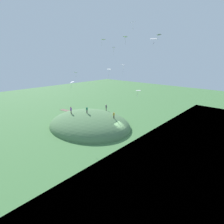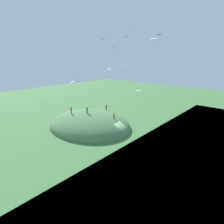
{
  "view_description": "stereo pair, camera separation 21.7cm",
  "coord_description": "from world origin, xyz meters",
  "px_view_note": "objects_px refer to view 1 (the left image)",
  "views": [
    {
      "loc": [
        -23.89,
        29.15,
        16.83
      ],
      "look_at": [
        0.31,
        2.29,
        5.72
      ],
      "focal_mm": 28.03,
      "sensor_mm": 36.0,
      "label": 1
    },
    {
      "loc": [
        -24.05,
        29.01,
        16.83
      ],
      "look_at": [
        0.31,
        2.29,
        5.72
      ],
      "focal_mm": 28.03,
      "sensor_mm": 36.0,
      "label": 2
    }
  ],
  "objects_px": {
    "person_watching_kites": "(106,107)",
    "kite_9": "(159,35)",
    "kite_0": "(114,48)",
    "kite_5": "(123,65)",
    "kite_8": "(109,70)",
    "person_walking_path": "(114,114)",
    "kite_10": "(103,40)",
    "kite_1": "(72,82)",
    "kite_7": "(125,37)",
    "kite_3": "(153,39)",
    "kite_6": "(133,22)",
    "person_on_hilltop": "(87,109)",
    "kite_4": "(138,91)",
    "person_near_shore": "(71,109)",
    "kite_2": "(75,72)"
  },
  "relations": [
    {
      "from": "person_on_hilltop",
      "to": "person_watching_kites",
      "type": "xyz_separation_m",
      "value": [
        0.08,
        -7.08,
        -0.85
      ]
    },
    {
      "from": "kite_4",
      "to": "kite_6",
      "type": "xyz_separation_m",
      "value": [
        -0.81,
        4.05,
        13.66
      ]
    },
    {
      "from": "kite_2",
      "to": "kite_8",
      "type": "xyz_separation_m",
      "value": [
        -6.52,
        -4.59,
        0.63
      ]
    },
    {
      "from": "person_watching_kites",
      "to": "kite_0",
      "type": "bearing_deg",
      "value": -28.64
    },
    {
      "from": "kite_5",
      "to": "kite_10",
      "type": "relative_size",
      "value": 1.41
    },
    {
      "from": "kite_0",
      "to": "kite_6",
      "type": "xyz_separation_m",
      "value": [
        -5.53,
        0.77,
        4.32
      ]
    },
    {
      "from": "person_watching_kites",
      "to": "person_near_shore",
      "type": "distance_m",
      "value": 10.02
    },
    {
      "from": "kite_10",
      "to": "kite_5",
      "type": "bearing_deg",
      "value": 154.77
    },
    {
      "from": "kite_8",
      "to": "kite_10",
      "type": "xyz_separation_m",
      "value": [
        6.42,
        -4.75,
        7.13
      ]
    },
    {
      "from": "person_on_hilltop",
      "to": "kite_6",
      "type": "relative_size",
      "value": 1.22
    },
    {
      "from": "kite_7",
      "to": "person_walking_path",
      "type": "bearing_deg",
      "value": 86.24
    },
    {
      "from": "kite_0",
      "to": "kite_5",
      "type": "relative_size",
      "value": 0.7
    },
    {
      "from": "kite_9",
      "to": "person_on_hilltop",
      "type": "bearing_deg",
      "value": 19.2
    },
    {
      "from": "person_watching_kites",
      "to": "kite_3",
      "type": "relative_size",
      "value": 1.3
    },
    {
      "from": "kite_0",
      "to": "kite_2",
      "type": "relative_size",
      "value": 1.14
    },
    {
      "from": "kite_3",
      "to": "person_on_hilltop",
      "type": "bearing_deg",
      "value": 9.72
    },
    {
      "from": "person_watching_kites",
      "to": "kite_9",
      "type": "bearing_deg",
      "value": -3.55
    },
    {
      "from": "kite_1",
      "to": "kite_7",
      "type": "distance_m",
      "value": 15.81
    },
    {
      "from": "kite_5",
      "to": "kite_6",
      "type": "xyz_separation_m",
      "value": [
        -2.02,
        -0.28,
        7.91
      ]
    },
    {
      "from": "kite_3",
      "to": "kite_10",
      "type": "bearing_deg",
      "value": -15.35
    },
    {
      "from": "person_walking_path",
      "to": "kite_6",
      "type": "bearing_deg",
      "value": -65.4
    },
    {
      "from": "kite_9",
      "to": "kite_10",
      "type": "relative_size",
      "value": 0.75
    },
    {
      "from": "person_near_shore",
      "to": "kite_2",
      "type": "relative_size",
      "value": 1.38
    },
    {
      "from": "kite_2",
      "to": "kite_4",
      "type": "distance_m",
      "value": 15.3
    },
    {
      "from": "kite_2",
      "to": "kite_1",
      "type": "bearing_deg",
      "value": 121.23
    },
    {
      "from": "person_watching_kites",
      "to": "kite_6",
      "type": "relative_size",
      "value": 1.31
    },
    {
      "from": "kite_6",
      "to": "kite_0",
      "type": "bearing_deg",
      "value": -7.88
    },
    {
      "from": "kite_8",
      "to": "kite_9",
      "type": "distance_m",
      "value": 12.69
    },
    {
      "from": "kite_1",
      "to": "kite_3",
      "type": "xyz_separation_m",
      "value": [
        -16.25,
        -6.4,
        8.49
      ]
    },
    {
      "from": "kite_6",
      "to": "person_on_hilltop",
      "type": "bearing_deg",
      "value": 13.43
    },
    {
      "from": "kite_3",
      "to": "kite_6",
      "type": "xyz_separation_m",
      "value": [
        4.57,
        0.01,
        3.19
      ]
    },
    {
      "from": "kite_7",
      "to": "kite_3",
      "type": "bearing_deg",
      "value": 157.22
    },
    {
      "from": "person_watching_kites",
      "to": "kite_7",
      "type": "distance_m",
      "value": 18.82
    },
    {
      "from": "person_on_hilltop",
      "to": "kite_5",
      "type": "relative_size",
      "value": 0.79
    },
    {
      "from": "person_near_shore",
      "to": "kite_7",
      "type": "relative_size",
      "value": 1.01
    },
    {
      "from": "person_near_shore",
      "to": "kite_4",
      "type": "bearing_deg",
      "value": 106.64
    },
    {
      "from": "kite_5",
      "to": "kite_6",
      "type": "distance_m",
      "value": 8.17
    },
    {
      "from": "kite_3",
      "to": "kite_6",
      "type": "relative_size",
      "value": 1.01
    },
    {
      "from": "kite_7",
      "to": "kite_8",
      "type": "distance_m",
      "value": 8.27
    },
    {
      "from": "person_watching_kites",
      "to": "person_walking_path",
      "type": "bearing_deg",
      "value": -29.25
    },
    {
      "from": "kite_5",
      "to": "kite_9",
      "type": "distance_m",
      "value": 8.87
    },
    {
      "from": "kite_5",
      "to": "kite_10",
      "type": "distance_m",
      "value": 13.24
    },
    {
      "from": "person_on_hilltop",
      "to": "kite_3",
      "type": "bearing_deg",
      "value": 118.31
    },
    {
      "from": "person_walking_path",
      "to": "kite_5",
      "type": "bearing_deg",
      "value": -73.38
    },
    {
      "from": "kite_2",
      "to": "kite_3",
      "type": "xyz_separation_m",
      "value": [
        -17.35,
        -4.6,
        6.45
      ]
    },
    {
      "from": "kite_7",
      "to": "person_on_hilltop",
      "type": "bearing_deg",
      "value": 45.86
    },
    {
      "from": "kite_7",
      "to": "kite_9",
      "type": "distance_m",
      "value": 9.13
    },
    {
      "from": "kite_1",
      "to": "kite_6",
      "type": "relative_size",
      "value": 1.24
    },
    {
      "from": "kite_7",
      "to": "kite_1",
      "type": "bearing_deg",
      "value": 56.74
    },
    {
      "from": "person_near_shore",
      "to": "kite_9",
      "type": "distance_m",
      "value": 26.45
    }
  ]
}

